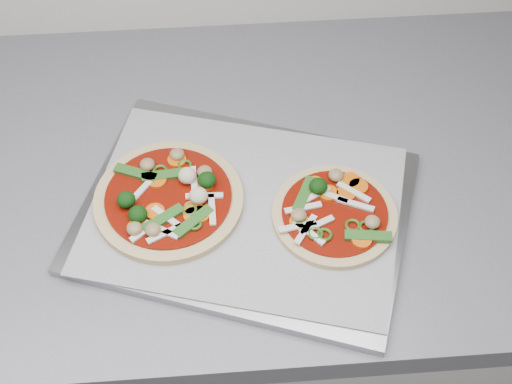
{
  "coord_description": "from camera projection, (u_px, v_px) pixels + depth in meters",
  "views": [
    {
      "loc": [
        -0.07,
        0.67,
        1.65
      ],
      "look_at": [
        -0.03,
        1.23,
        0.93
      ],
      "focal_mm": 50.0,
      "sensor_mm": 36.0,
      "label": 1
    }
  ],
  "objects": [
    {
      "name": "countertop",
      "position": [
        274.0,
        172.0,
        1.0
      ],
      "size": [
        3.6,
        0.6,
        0.04
      ],
      "primitive_type": "cube",
      "color": "slate",
      "rests_on": "base_cabinet"
    },
    {
      "name": "pizza_left",
      "position": [
        169.0,
        198.0,
        0.91
      ],
      "size": [
        0.27,
        0.27,
        0.03
      ],
      "rotation": [
        0.0,
        0.0,
        -0.64
      ],
      "color": "tan",
      "rests_on": "parchment"
    },
    {
      "name": "parchment",
      "position": [
        245.0,
        208.0,
        0.92
      ],
      "size": [
        0.46,
        0.38,
        0.0
      ],
      "primitive_type": "cube",
      "rotation": [
        0.0,
        0.0,
        -0.28
      ],
      "color": "#939297",
      "rests_on": "baking_tray"
    },
    {
      "name": "baking_tray",
      "position": [
        245.0,
        212.0,
        0.92
      ],
      "size": [
        0.49,
        0.42,
        0.01
      ],
      "primitive_type": "cube",
      "rotation": [
        0.0,
        0.0,
        -0.34
      ],
      "color": "gray",
      "rests_on": "countertop"
    },
    {
      "name": "pizza_right",
      "position": [
        333.0,
        212.0,
        0.9
      ],
      "size": [
        0.22,
        0.22,
        0.03
      ],
      "rotation": [
        0.0,
        0.0,
        -0.75
      ],
      "color": "tan",
      "rests_on": "parchment"
    },
    {
      "name": "base_cabinet",
      "position": [
        269.0,
        323.0,
        1.35
      ],
      "size": [
        3.6,
        0.6,
        0.86
      ],
      "primitive_type": "cube",
      "color": "silver",
      "rests_on": "ground"
    }
  ]
}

